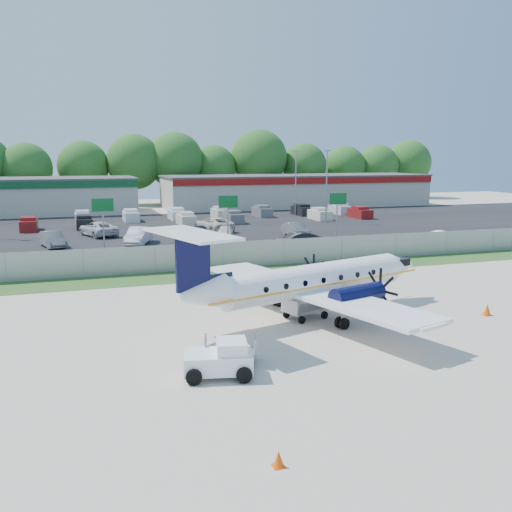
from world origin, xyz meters
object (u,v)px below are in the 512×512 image
object	(u,v)px
aircraft	(310,281)
pushback_tug	(221,359)
baggage_cart_near	(306,308)
baggage_cart_far	(230,351)

from	to	relation	value
aircraft	pushback_tug	xyz separation A→B (m)	(-6.57, -6.51, -1.27)
baggage_cart_near	baggage_cart_far	bearing A→B (deg)	-137.51
pushback_tug	aircraft	bearing A→B (deg)	44.76
aircraft	pushback_tug	bearing A→B (deg)	-135.24
pushback_tug	baggage_cart_far	xyz separation A→B (m)	(0.69, 1.13, -0.15)
aircraft	baggage_cart_near	world-z (taller)	aircraft
pushback_tug	baggage_cart_near	size ratio (longest dim) A/B	1.14
baggage_cart_far	baggage_cart_near	bearing A→B (deg)	42.49
baggage_cart_near	aircraft	bearing A→B (deg)	42.46
baggage_cart_near	baggage_cart_far	world-z (taller)	baggage_cart_near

